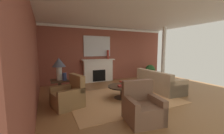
% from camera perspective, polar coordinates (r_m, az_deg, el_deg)
% --- Properties ---
extents(ground_plane, '(8.82, 8.82, 0.00)m').
position_cam_1_polar(ground_plane, '(5.55, 10.74, -11.21)').
color(ground_plane, olive).
extents(wall_fireplace, '(7.39, 0.12, 2.93)m').
position_cam_1_polar(wall_fireplace, '(8.03, -2.37, 5.12)').
color(wall_fireplace, brown).
rests_on(wall_fireplace, ground_plane).
extents(wall_window, '(0.12, 6.77, 2.93)m').
position_cam_1_polar(wall_window, '(4.57, -29.35, 2.92)').
color(wall_window, brown).
rests_on(wall_window, ground_plane).
extents(ceiling_panel, '(7.39, 6.77, 0.06)m').
position_cam_1_polar(ceiling_panel, '(5.66, 9.55, 19.55)').
color(ceiling_panel, white).
extents(crown_moulding, '(7.39, 0.08, 0.12)m').
position_cam_1_polar(crown_moulding, '(8.04, -2.19, 15.03)').
color(crown_moulding, white).
extents(area_rug, '(3.64, 2.76, 0.01)m').
position_cam_1_polar(area_rug, '(5.22, 4.04, -12.22)').
color(area_rug, tan).
rests_on(area_rug, ground_plane).
extents(fireplace, '(1.80, 0.35, 1.22)m').
position_cam_1_polar(fireplace, '(7.72, -5.48, -1.62)').
color(fireplace, white).
rests_on(fireplace, ground_plane).
extents(mantel_mirror, '(1.48, 0.04, 1.07)m').
position_cam_1_polar(mantel_mirror, '(7.75, -5.90, 8.25)').
color(mantel_mirror, silver).
extents(sofa, '(1.00, 2.14, 0.85)m').
position_cam_1_polar(sofa, '(6.39, 18.03, -6.24)').
color(sofa, tan).
rests_on(sofa, ground_plane).
extents(armchair_near_window, '(0.97, 0.97, 0.95)m').
position_cam_1_polar(armchair_near_window, '(4.60, -16.90, -11.22)').
color(armchair_near_window, '#9E7A4C').
rests_on(armchair_near_window, ground_plane).
extents(armchair_facing_fireplace, '(0.92, 0.92, 0.95)m').
position_cam_1_polar(armchair_facing_fireplace, '(3.65, 11.94, -15.91)').
color(armchair_facing_fireplace, brown).
rests_on(armchair_facing_fireplace, ground_plane).
extents(coffee_table, '(1.00, 1.00, 0.45)m').
position_cam_1_polar(coffee_table, '(5.12, 4.07, -8.73)').
color(coffee_table, '#3D2D1E').
rests_on(coffee_table, ground_plane).
extents(side_table, '(0.56, 0.56, 0.70)m').
position_cam_1_polar(side_table, '(5.22, -20.07, -8.10)').
color(side_table, '#3D2D1E').
rests_on(side_table, ground_plane).
extents(table_lamp, '(0.44, 0.44, 0.75)m').
position_cam_1_polar(table_lamp, '(5.07, -20.45, 0.95)').
color(table_lamp, beige).
rests_on(table_lamp, side_table).
extents(vase_mantel_right, '(0.13, 0.13, 0.48)m').
position_cam_1_polar(vase_mantel_right, '(7.79, -1.61, 4.99)').
color(vase_mantel_right, '#9E3328').
rests_on(vase_mantel_right, fireplace).
extents(vase_on_side_table, '(0.14, 0.14, 0.25)m').
position_cam_1_polar(vase_on_side_table, '(5.02, -18.43, -3.64)').
color(vase_on_side_table, navy).
rests_on(vase_on_side_table, side_table).
extents(book_red_cover, '(0.27, 0.23, 0.06)m').
position_cam_1_polar(book_red_cover, '(4.95, 3.82, -7.57)').
color(book_red_cover, maroon).
rests_on(book_red_cover, coffee_table).
extents(book_art_folio, '(0.24, 0.21, 0.04)m').
position_cam_1_polar(book_art_folio, '(5.09, 5.56, -6.58)').
color(book_art_folio, tan).
rests_on(book_art_folio, coffee_table).
extents(book_small_novel, '(0.30, 0.24, 0.04)m').
position_cam_1_polar(book_small_novel, '(5.20, 4.63, -5.81)').
color(book_small_novel, maroon).
rests_on(book_small_novel, coffee_table).
extents(potted_plant, '(0.56, 0.56, 0.83)m').
position_cam_1_polar(potted_plant, '(8.77, 14.98, -1.35)').
color(potted_plant, '#A8754C').
rests_on(potted_plant, ground_plane).
extents(column_white, '(0.20, 0.20, 2.93)m').
position_cam_1_polar(column_white, '(8.43, 19.84, 4.80)').
color(column_white, white).
rests_on(column_white, ground_plane).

